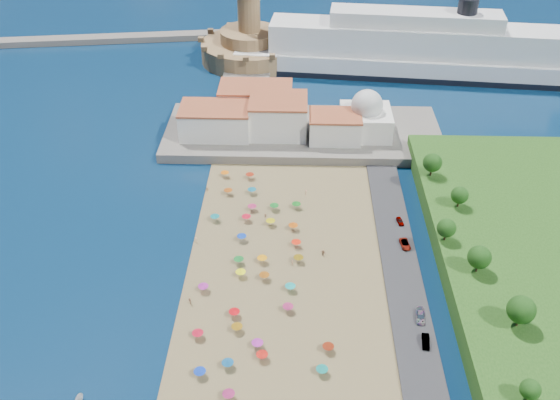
{
  "coord_description": "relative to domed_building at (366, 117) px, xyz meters",
  "views": [
    {
      "loc": [
        8.2,
        -108.01,
        100.63
      ],
      "look_at": [
        4.0,
        25.0,
        8.0
      ],
      "focal_mm": 40.0,
      "sensor_mm": 36.0,
      "label": 1
    }
  ],
  "objects": [
    {
      "name": "terrace",
      "position": [
        -20.0,
        2.0,
        -7.47
      ],
      "size": [
        90.0,
        36.0,
        3.0
      ],
      "primitive_type": "cube",
      "color": "#59544C",
      "rests_on": "ground"
    },
    {
      "name": "breakwater",
      "position": [
        -140.0,
        82.0,
        -7.67
      ],
      "size": [
        199.03,
        34.77,
        2.6
      ],
      "primitive_type": "cube",
      "rotation": [
        0.0,
        0.0,
        0.14
      ],
      "color": "#59544C",
      "rests_on": "ground"
    },
    {
      "name": "beachgoers",
      "position": [
        -31.51,
        -73.79,
        -7.83
      ],
      "size": [
        34.4,
        92.09,
        1.89
      ],
      "color": "tan",
      "rests_on": "beach"
    },
    {
      "name": "ground",
      "position": [
        -30.0,
        -71.0,
        -8.97
      ],
      "size": [
        700.0,
        700.0,
        0.0
      ],
      "primitive_type": "plane",
      "color": "#071938",
      "rests_on": "ground"
    },
    {
      "name": "waterfront_buildings",
      "position": [
        -33.05,
        2.64,
        -1.1
      ],
      "size": [
        57.0,
        29.0,
        11.0
      ],
      "color": "silver",
      "rests_on": "terrace"
    },
    {
      "name": "domed_building",
      "position": [
        0.0,
        0.0,
        0.0
      ],
      "size": [
        16.0,
        16.0,
        15.0
      ],
      "color": "silver",
      "rests_on": "terrace"
    },
    {
      "name": "fortress",
      "position": [
        -42.0,
        67.0,
        -2.29
      ],
      "size": [
        40.0,
        40.0,
        32.4
      ],
      "color": "#9C794E",
      "rests_on": "ground"
    },
    {
      "name": "cruise_ship",
      "position": [
        22.54,
        56.06,
        0.06
      ],
      "size": [
        141.05,
        34.07,
        30.52
      ],
      "color": "black",
      "rests_on": "ground"
    },
    {
      "name": "beach_parasols",
      "position": [
        -31.35,
        -78.79,
        -6.83
      ],
      "size": [
        32.36,
        117.11,
        2.2
      ],
      "color": "gray",
      "rests_on": "beach"
    },
    {
      "name": "parked_cars",
      "position": [
        6.0,
        -75.64,
        -7.6
      ],
      "size": [
        2.76,
        65.07,
        1.42
      ],
      "color": "gray",
      "rests_on": "promenade"
    },
    {
      "name": "jetty",
      "position": [
        -42.0,
        37.0,
        -7.77
      ],
      "size": [
        18.0,
        70.0,
        2.4
      ],
      "primitive_type": "cube",
      "color": "#59544C",
      "rests_on": "ground"
    },
    {
      "name": "hillside_trees",
      "position": [
        18.94,
        -78.65,
        0.99
      ],
      "size": [
        14.91,
        107.57,
        7.5
      ],
      "color": "#382314",
      "rests_on": "hillside"
    }
  ]
}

